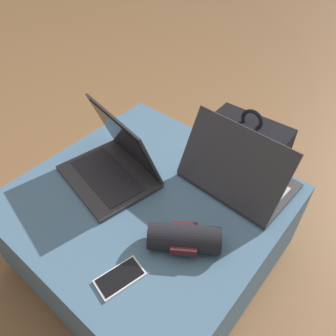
% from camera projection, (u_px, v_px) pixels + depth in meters
% --- Properties ---
extents(ground_plane, '(14.00, 14.00, 0.00)m').
position_uv_depth(ground_plane, '(152.00, 257.00, 1.40)').
color(ground_plane, olive).
extents(ottoman, '(0.85, 0.83, 0.39)m').
position_uv_depth(ottoman, '(150.00, 230.00, 1.26)').
color(ottoman, '#2A3D4E').
rests_on(ottoman, ground_plane).
extents(laptop_near, '(0.37, 0.32, 0.26)m').
position_uv_depth(laptop_near, '(114.00, 164.00, 1.17)').
color(laptop_near, '#333338').
rests_on(laptop_near, ottoman).
extents(laptop_far, '(0.38, 0.28, 0.25)m').
position_uv_depth(laptop_far, '(237.00, 174.00, 1.13)').
color(laptop_far, '#333338').
rests_on(laptop_far, ottoman).
extents(cell_phone, '(0.10, 0.15, 0.01)m').
position_uv_depth(cell_phone, '(120.00, 278.00, 0.91)').
color(cell_phone, white).
rests_on(cell_phone, ottoman).
extents(backpack, '(0.34, 0.23, 0.50)m').
position_uv_depth(backpack, '(244.00, 163.00, 1.52)').
color(backpack, black).
rests_on(backpack, ground_plane).
extents(wrist_brace, '(0.22, 0.19, 0.08)m').
position_uv_depth(wrist_brace, '(184.00, 238.00, 0.96)').
color(wrist_brace, black).
rests_on(wrist_brace, ottoman).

